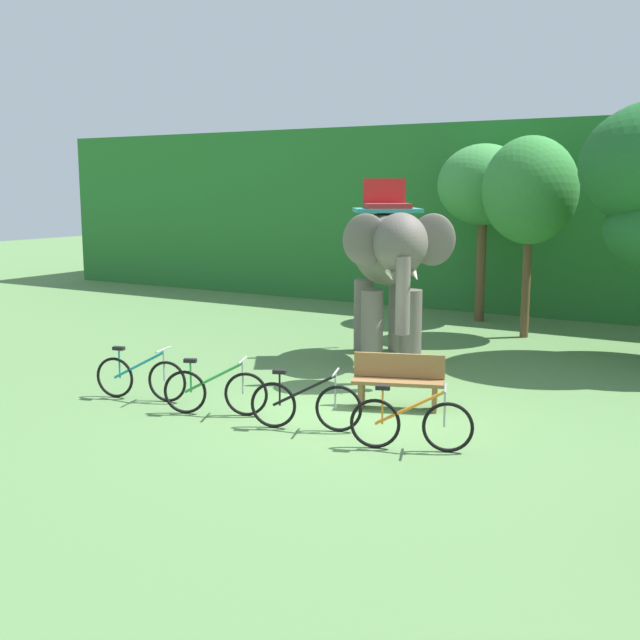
{
  "coord_description": "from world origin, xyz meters",
  "views": [
    {
      "loc": [
        5.81,
        -10.68,
        3.6
      ],
      "look_at": [
        -1.17,
        1.0,
        1.3
      ],
      "focal_mm": 44.23,
      "sensor_mm": 36.0,
      "label": 1
    }
  ],
  "objects_px": {
    "tree_center_right": "(484,186)",
    "elephant": "(389,257)",
    "bike_teal": "(140,378)",
    "bike_green": "(215,391)",
    "bike_orange": "(411,423)",
    "bike_black": "(305,405)",
    "wooden_bench": "(398,379)",
    "tree_far_right": "(530,191)"
  },
  "relations": [
    {
      "from": "tree_center_right",
      "to": "elephant",
      "type": "distance_m",
      "value": 6.18
    },
    {
      "from": "bike_teal",
      "to": "bike_green",
      "type": "bearing_deg",
      "value": -2.11
    },
    {
      "from": "tree_center_right",
      "to": "bike_teal",
      "type": "xyz_separation_m",
      "value": [
        -2.21,
        -10.75,
        -3.25
      ]
    },
    {
      "from": "bike_teal",
      "to": "bike_orange",
      "type": "xyz_separation_m",
      "value": [
        5.06,
        -0.04,
        0.0
      ]
    },
    {
      "from": "bike_green",
      "to": "bike_black",
      "type": "xyz_separation_m",
      "value": [
        1.66,
        0.07,
        0.0
      ]
    },
    {
      "from": "elephant",
      "to": "wooden_bench",
      "type": "bearing_deg",
      "value": -60.98
    },
    {
      "from": "bike_green",
      "to": "bike_teal",
      "type": "bearing_deg",
      "value": 177.89
    },
    {
      "from": "bike_teal",
      "to": "tree_center_right",
      "type": "bearing_deg",
      "value": 78.36
    },
    {
      "from": "tree_center_right",
      "to": "bike_orange",
      "type": "bearing_deg",
      "value": -75.22
    },
    {
      "from": "elephant",
      "to": "bike_teal",
      "type": "bearing_deg",
      "value": -116.57
    },
    {
      "from": "bike_orange",
      "to": "bike_teal",
      "type": "bearing_deg",
      "value": 179.53
    },
    {
      "from": "tree_center_right",
      "to": "bike_black",
      "type": "height_order",
      "value": "tree_center_right"
    },
    {
      "from": "tree_far_right",
      "to": "elephant",
      "type": "relative_size",
      "value": 1.2
    },
    {
      "from": "tree_center_right",
      "to": "tree_far_right",
      "type": "height_order",
      "value": "tree_far_right"
    },
    {
      "from": "tree_far_right",
      "to": "wooden_bench",
      "type": "relative_size",
      "value": 3.1
    },
    {
      "from": "bike_orange",
      "to": "bike_black",
      "type": "bearing_deg",
      "value": 178.42
    },
    {
      "from": "elephant",
      "to": "bike_green",
      "type": "xyz_separation_m",
      "value": [
        -0.71,
        -4.8,
        -1.82
      ]
    },
    {
      "from": "tree_far_right",
      "to": "elephant",
      "type": "xyz_separation_m",
      "value": [
        -1.59,
        -4.29,
        -1.31
      ]
    },
    {
      "from": "bike_orange",
      "to": "wooden_bench",
      "type": "relative_size",
      "value": 1.04
    },
    {
      "from": "bike_black",
      "to": "wooden_bench",
      "type": "xyz_separation_m",
      "value": [
        0.68,
        1.8,
        0.09
      ]
    },
    {
      "from": "tree_center_right",
      "to": "tree_far_right",
      "type": "distance_m",
      "value": 2.46
    },
    {
      "from": "bike_black",
      "to": "tree_far_right",
      "type": "bearing_deg",
      "value": 85.92
    },
    {
      "from": "tree_far_right",
      "to": "bike_green",
      "type": "xyz_separation_m",
      "value": [
        -2.3,
        -9.09,
        -3.12
      ]
    },
    {
      "from": "tree_center_right",
      "to": "bike_orange",
      "type": "distance_m",
      "value": 11.63
    },
    {
      "from": "bike_teal",
      "to": "wooden_bench",
      "type": "distance_m",
      "value": 4.39
    },
    {
      "from": "bike_teal",
      "to": "bike_black",
      "type": "height_order",
      "value": "same"
    },
    {
      "from": "bike_teal",
      "to": "bike_orange",
      "type": "bearing_deg",
      "value": -0.47
    },
    {
      "from": "tree_far_right",
      "to": "wooden_bench",
      "type": "height_order",
      "value": "tree_far_right"
    },
    {
      "from": "tree_far_right",
      "to": "bike_green",
      "type": "bearing_deg",
      "value": -104.2
    },
    {
      "from": "wooden_bench",
      "to": "bike_orange",
      "type": "bearing_deg",
      "value": -60.09
    },
    {
      "from": "tree_center_right",
      "to": "tree_far_right",
      "type": "xyz_separation_m",
      "value": [
        1.75,
        -1.72,
        -0.12
      ]
    },
    {
      "from": "tree_far_right",
      "to": "elephant",
      "type": "bearing_deg",
      "value": -110.35
    },
    {
      "from": "elephant",
      "to": "bike_teal",
      "type": "distance_m",
      "value": 5.6
    },
    {
      "from": "elephant",
      "to": "wooden_bench",
      "type": "distance_m",
      "value": 3.77
    },
    {
      "from": "bike_green",
      "to": "bike_orange",
      "type": "bearing_deg",
      "value": 0.34
    },
    {
      "from": "elephant",
      "to": "wooden_bench",
      "type": "height_order",
      "value": "elephant"
    },
    {
      "from": "tree_far_right",
      "to": "bike_teal",
      "type": "height_order",
      "value": "tree_far_right"
    },
    {
      "from": "elephant",
      "to": "bike_green",
      "type": "bearing_deg",
      "value": -98.4
    },
    {
      "from": "bike_green",
      "to": "bike_orange",
      "type": "height_order",
      "value": "same"
    },
    {
      "from": "bike_green",
      "to": "bike_orange",
      "type": "relative_size",
      "value": 0.98
    },
    {
      "from": "bike_teal",
      "to": "tree_far_right",
      "type": "bearing_deg",
      "value": 66.31
    },
    {
      "from": "tree_far_right",
      "to": "bike_teal",
      "type": "relative_size",
      "value": 2.87
    }
  ]
}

